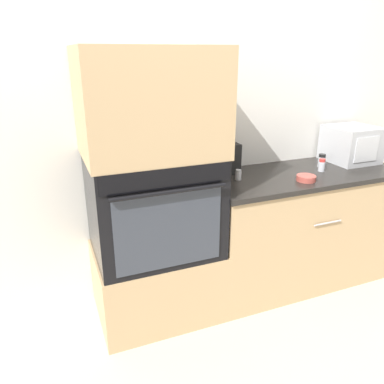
# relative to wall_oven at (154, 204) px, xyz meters

# --- Properties ---
(ground_plane) EXTENTS (12.00, 12.00, 0.00)m
(ground_plane) POSITION_rel_wall_oven_xyz_m (0.40, -0.30, -0.80)
(ground_plane) COLOR beige
(wall_back) EXTENTS (8.00, 0.05, 2.50)m
(wall_back) POSITION_rel_wall_oven_xyz_m (0.40, 0.33, 0.45)
(wall_back) COLOR silver
(wall_back) RESTS_ON ground_plane
(oven_cabinet_base) EXTENTS (0.79, 0.60, 0.48)m
(oven_cabinet_base) POSITION_rel_wall_oven_xyz_m (0.00, 0.00, -0.56)
(oven_cabinet_base) COLOR tan
(oven_cabinet_base) RESTS_ON ground_plane
(wall_oven) EXTENTS (0.77, 0.64, 0.64)m
(wall_oven) POSITION_rel_wall_oven_xyz_m (0.00, 0.00, 0.00)
(wall_oven) COLOR black
(wall_oven) RESTS_ON oven_cabinet_base
(oven_cabinet_upper) EXTENTS (0.79, 0.60, 0.61)m
(oven_cabinet_upper) POSITION_rel_wall_oven_xyz_m (0.00, 0.00, 0.62)
(oven_cabinet_upper) COLOR tan
(oven_cabinet_upper) RESTS_ON wall_oven
(counter_unit) EXTENTS (1.48, 0.63, 0.88)m
(counter_unit) POSITION_rel_wall_oven_xyz_m (1.13, 0.00, -0.36)
(counter_unit) COLOR tan
(counter_unit) RESTS_ON ground_plane
(microwave) EXTENTS (0.35, 0.36, 0.28)m
(microwave) POSITION_rel_wall_oven_xyz_m (1.65, 0.11, 0.22)
(microwave) COLOR #B2B5BA
(microwave) RESTS_ON counter_unit
(knife_block) EXTENTS (0.11, 0.14, 0.26)m
(knife_block) POSITION_rel_wall_oven_xyz_m (0.63, 0.20, 0.19)
(knife_block) COLOR black
(knife_block) RESTS_ON counter_unit
(bowl) EXTENTS (0.13, 0.13, 0.04)m
(bowl) POSITION_rel_wall_oven_xyz_m (1.02, -0.17, 0.10)
(bowl) COLOR #B24C42
(bowl) RESTS_ON counter_unit
(condiment_jar_near) EXTENTS (0.05, 0.05, 0.10)m
(condiment_jar_near) POSITION_rel_wall_oven_xyz_m (1.33, 0.06, 0.13)
(condiment_jar_near) COLOR silver
(condiment_jar_near) RESTS_ON counter_unit
(condiment_jar_mid) EXTENTS (0.05, 0.05, 0.09)m
(condiment_jar_mid) POSITION_rel_wall_oven_xyz_m (1.26, -0.03, 0.13)
(condiment_jar_mid) COLOR silver
(condiment_jar_mid) RESTS_ON counter_unit
(condiment_jar_far) EXTENTS (0.04, 0.04, 0.07)m
(condiment_jar_far) POSITION_rel_wall_oven_xyz_m (0.60, 0.02, 0.12)
(condiment_jar_far) COLOR silver
(condiment_jar_far) RESTS_ON counter_unit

